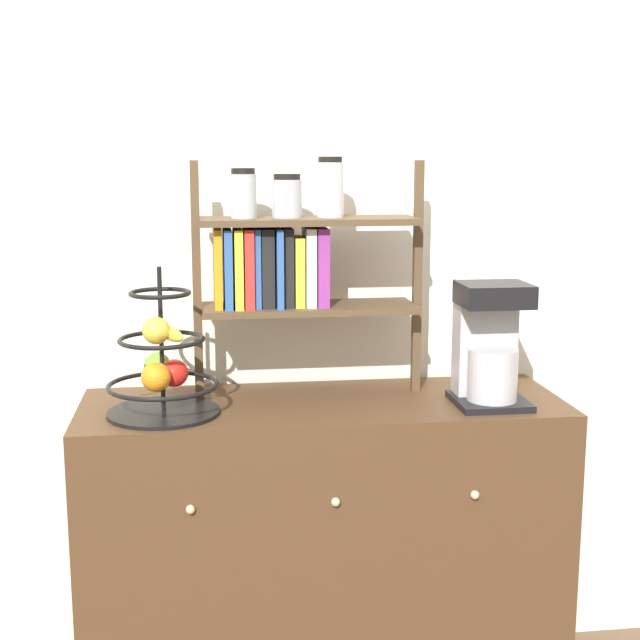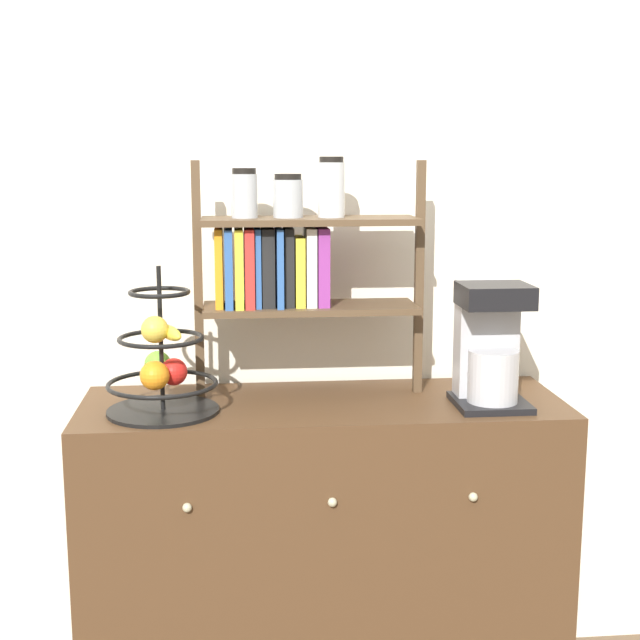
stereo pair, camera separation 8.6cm
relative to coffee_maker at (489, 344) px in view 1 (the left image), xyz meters
name	(u,v)px [view 1 (the left image)]	position (x,y,z in m)	size (l,w,h in m)	color
wall_back	(311,250)	(-0.45, 0.34, 0.23)	(7.00, 0.05, 2.60)	silver
sideboard	(323,554)	(-0.45, 0.07, -0.62)	(1.34, 0.48, 0.91)	#4C331E
coffee_maker	(489,344)	(0.00, 0.00, 0.00)	(0.19, 0.20, 0.34)	black
fruit_stand	(162,368)	(-0.88, 0.00, -0.04)	(0.30, 0.30, 0.39)	black
shelf_hutch	(286,256)	(-0.54, 0.15, 0.23)	(0.64, 0.20, 0.67)	brown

